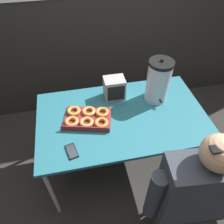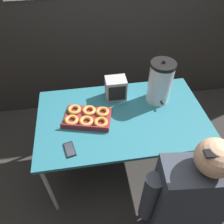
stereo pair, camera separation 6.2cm
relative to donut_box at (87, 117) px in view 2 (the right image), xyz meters
The scene contains 8 objects.
ground_plane 0.82m from the donut_box, ahead, with size 12.00×12.00×0.00m, color #2D2B28.
back_wall 1.20m from the donut_box, 74.82° to the left, with size 6.00×0.11×2.55m.
folding_table 0.29m from the donut_box, ahead, with size 1.39×0.83×0.74m.
donut_box is the anchor object (origin of this frame).
coffee_urn 0.66m from the donut_box, 12.56° to the left, with size 0.20×0.23×0.40m.
cell_phone 0.32m from the donut_box, 117.80° to the right, with size 0.09×0.14×0.01m.
space_heater 0.36m from the donut_box, 40.07° to the left, with size 0.18×0.14×0.20m.
person_seated 0.95m from the donut_box, 50.84° to the right, with size 0.63×0.29×1.24m.
Camera 2 is at (-0.27, -1.21, 2.05)m, focal length 35.00 mm.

